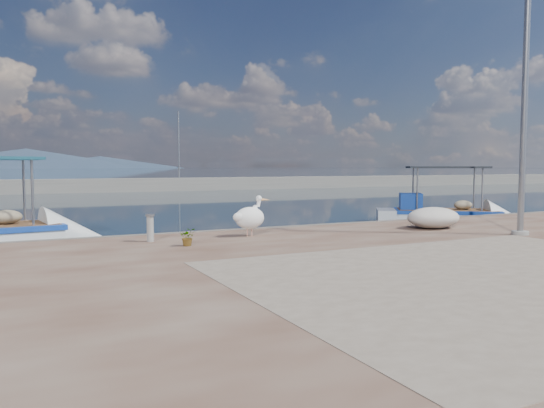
% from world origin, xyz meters
% --- Properties ---
extents(ground, '(1400.00, 1400.00, 0.00)m').
position_xyz_m(ground, '(0.00, 0.00, 0.00)').
color(ground, '#162635').
rests_on(ground, ground).
extents(quay_patch, '(9.00, 7.00, 0.01)m').
position_xyz_m(quay_patch, '(1.00, -3.00, 0.50)').
color(quay_patch, gray).
rests_on(quay_patch, quay).
extents(breakwater, '(120.00, 2.20, 7.50)m').
position_xyz_m(breakwater, '(-0.00, 40.00, 0.60)').
color(breakwater, gray).
rests_on(breakwater, ground).
extents(mountains, '(370.00, 280.00, 22.00)m').
position_xyz_m(mountains, '(4.39, 650.00, 9.51)').
color(mountains, '#28384C').
rests_on(mountains, ground).
extents(boat_right, '(5.70, 4.73, 2.72)m').
position_xyz_m(boat_right, '(9.53, 7.12, 0.21)').
color(boat_right, white).
rests_on(boat_right, ground).
extents(pelican, '(1.11, 0.62, 1.06)m').
position_xyz_m(pelican, '(-0.80, 3.47, 1.00)').
color(pelican, tan).
rests_on(pelican, quay).
extents(lamp_post, '(0.44, 0.96, 7.00)m').
position_xyz_m(lamp_post, '(5.82, 0.57, 3.80)').
color(lamp_post, gray).
rests_on(lamp_post, quay).
extents(bollard_near, '(0.22, 0.22, 0.68)m').
position_xyz_m(bollard_near, '(-3.39, 3.63, 0.87)').
color(bollard_near, gray).
rests_on(bollard_near, quay).
extents(potted_plant, '(0.44, 0.40, 0.42)m').
position_xyz_m(potted_plant, '(-2.78, 2.55, 0.71)').
color(potted_plant, '#33722D').
rests_on(potted_plant, quay).
extents(net_pile_d, '(1.67, 1.25, 0.63)m').
position_xyz_m(net_pile_d, '(4.78, 2.70, 0.81)').
color(net_pile_d, silver).
rests_on(net_pile_d, quay).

